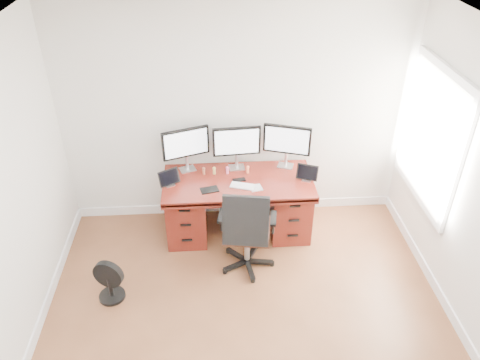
{
  "coord_description": "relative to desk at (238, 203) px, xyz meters",
  "views": [
    {
      "loc": [
        -0.28,
        -2.62,
        3.67
      ],
      "look_at": [
        0.0,
        1.5,
        0.95
      ],
      "focal_mm": 35.0,
      "sensor_mm": 36.0,
      "label": 1
    }
  ],
  "objects": [
    {
      "name": "figurine_brown",
      "position": [
        -0.39,
        0.12,
        0.4
      ],
      "size": [
        0.04,
        0.04,
        0.09
      ],
      "color": "brown",
      "rests_on": "desk"
    },
    {
      "name": "ground",
      "position": [
        0.0,
        -1.83,
        -0.4
      ],
      "size": [
        4.5,
        4.5,
        0.0
      ],
      "primitive_type": "plane",
      "color": "brown",
      "rests_on": "ground"
    },
    {
      "name": "tablet_right",
      "position": [
        0.78,
        -0.08,
        0.43
      ],
      "size": [
        0.25,
        0.15,
        0.19
      ],
      "rotation": [
        0.0,
        0.0,
        -0.39
      ],
      "color": "silver",
      "rests_on": "desk"
    },
    {
      "name": "phone",
      "position": [
        0.01,
        -0.03,
        0.35
      ],
      "size": [
        0.16,
        0.1,
        0.01
      ],
      "primitive_type": "cube",
      "rotation": [
        0.0,
        0.0,
        0.22
      ],
      "color": "black",
      "rests_on": "desk"
    },
    {
      "name": "office_chair",
      "position": [
        0.05,
        -0.65,
        -0.05
      ],
      "size": [
        0.65,
        0.65,
        1.06
      ],
      "rotation": [
        0.0,
        0.0,
        -0.16
      ],
      "color": "black",
      "rests_on": "ground"
    },
    {
      "name": "drawing_tablet",
      "position": [
        -0.33,
        -0.21,
        0.35
      ],
      "size": [
        0.22,
        0.17,
        0.01
      ],
      "primitive_type": "cube",
      "rotation": [
        0.0,
        0.0,
        0.24
      ],
      "color": "black",
      "rests_on": "desk"
    },
    {
      "name": "back_wall",
      "position": [
        0.0,
        0.42,
        0.95
      ],
      "size": [
        4.0,
        0.1,
        2.7
      ],
      "primitive_type": "cube",
      "color": "white",
      "rests_on": "ground"
    },
    {
      "name": "tablet_left",
      "position": [
        -0.77,
        -0.08,
        0.43
      ],
      "size": [
        0.24,
        0.18,
        0.19
      ],
      "rotation": [
        0.0,
        0.0,
        0.52
      ],
      "color": "silver",
      "rests_on": "desk"
    },
    {
      "name": "keyboard",
      "position": [
        0.04,
        -0.16,
        0.36
      ],
      "size": [
        0.29,
        0.19,
        0.01
      ],
      "primitive_type": "cube",
      "rotation": [
        0.0,
        0.0,
        -0.31
      ],
      "color": "white",
      "rests_on": "desk"
    },
    {
      "name": "figurine_yellow",
      "position": [
        -0.27,
        0.12,
        0.4
      ],
      "size": [
        0.04,
        0.04,
        0.09
      ],
      "color": "tan",
      "rests_on": "desk"
    },
    {
      "name": "floor_fan",
      "position": [
        -1.37,
        -1.0,
        -0.18
      ],
      "size": [
        0.32,
        0.27,
        0.46
      ],
      "rotation": [
        0.0,
        0.0,
        -0.31
      ],
      "color": "black",
      "rests_on": "ground"
    },
    {
      "name": "figurine_pink",
      "position": [
        -0.12,
        0.12,
        0.4
      ],
      "size": [
        0.04,
        0.04,
        0.09
      ],
      "color": "#D85C86",
      "rests_on": "desk"
    },
    {
      "name": "monitor_center",
      "position": [
        0.0,
        0.24,
        0.68
      ],
      "size": [
        0.55,
        0.15,
        0.53
      ],
      "rotation": [
        0.0,
        0.0,
        0.07
      ],
      "color": "silver",
      "rests_on": "desk"
    },
    {
      "name": "figurine_orange",
      "position": [
        0.12,
        0.12,
        0.4
      ],
      "size": [
        0.04,
        0.04,
        0.09
      ],
      "color": "#FC7547",
      "rests_on": "desk"
    },
    {
      "name": "desk",
      "position": [
        0.0,
        0.0,
        0.0
      ],
      "size": [
        1.7,
        0.8,
        0.75
      ],
      "color": "#5D1A12",
      "rests_on": "ground"
    },
    {
      "name": "trackpad",
      "position": [
        0.19,
        -0.2,
        0.35
      ],
      "size": [
        0.15,
        0.15,
        0.01
      ],
      "primitive_type": "cube",
      "rotation": [
        0.0,
        0.0,
        0.2
      ],
      "color": "silver",
      "rests_on": "desk"
    },
    {
      "name": "monitor_left",
      "position": [
        -0.58,
        0.24,
        0.68
      ],
      "size": [
        0.53,
        0.22,
        0.53
      ],
      "rotation": [
        0.0,
        0.0,
        0.34
      ],
      "color": "silver",
      "rests_on": "desk"
    },
    {
      "name": "monitor_right",
      "position": [
        0.58,
        0.24,
        0.68
      ],
      "size": [
        0.53,
        0.2,
        0.53
      ],
      "rotation": [
        0.0,
        0.0,
        -0.32
      ],
      "color": "silver",
      "rests_on": "desk"
    }
  ]
}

